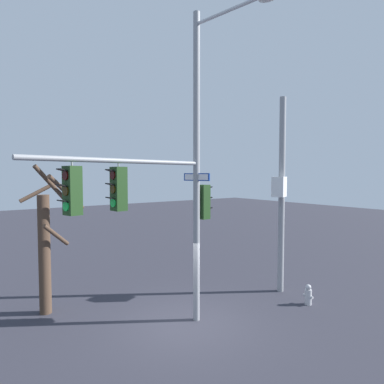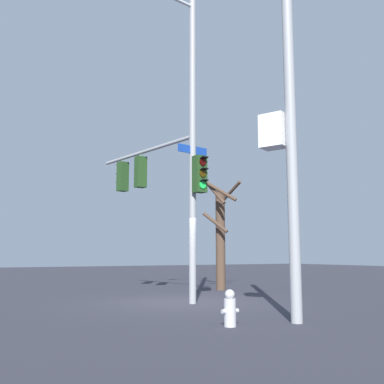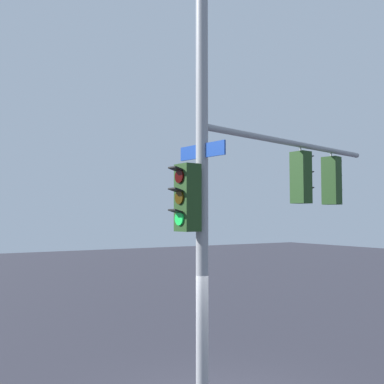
% 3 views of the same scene
% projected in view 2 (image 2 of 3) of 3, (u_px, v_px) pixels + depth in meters
% --- Properties ---
extents(ground_plane, '(80.00, 80.00, 0.00)m').
position_uv_depth(ground_plane, '(184.00, 302.00, 13.33)').
color(ground_plane, '#2E2D37').
extents(main_signal_pole_assembly, '(3.32, 5.93, 9.62)m').
position_uv_depth(main_signal_pole_assembly, '(167.00, 147.00, 14.38)').
color(main_signal_pole_assembly, gray).
rests_on(main_signal_pole_assembly, ground).
extents(secondary_pole_assembly, '(0.66, 0.85, 7.67)m').
position_uv_depth(secondary_pole_assembly, '(286.00, 140.00, 9.92)').
color(secondary_pole_assembly, gray).
rests_on(secondary_pole_assembly, ground).
extents(fire_hydrant, '(0.38, 0.24, 0.73)m').
position_uv_depth(fire_hydrant, '(230.00, 309.00, 8.89)').
color(fire_hydrant, '#B2B2B7').
rests_on(fire_hydrant, ground).
extents(bare_tree_behind_pole, '(2.01, 1.97, 4.97)m').
position_uv_depth(bare_tree_behind_pole, '(220.00, 232.00, 18.11)').
color(bare_tree_behind_pole, '#493528').
rests_on(bare_tree_behind_pole, ground).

